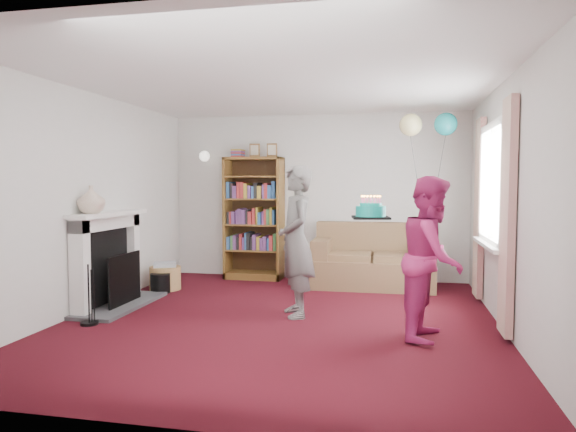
% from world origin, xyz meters
% --- Properties ---
extents(ground, '(5.00, 5.00, 0.00)m').
position_xyz_m(ground, '(0.00, 0.00, 0.00)').
color(ground, '#35080E').
rests_on(ground, ground).
extents(wall_back, '(4.50, 0.02, 2.50)m').
position_xyz_m(wall_back, '(0.00, 2.51, 1.25)').
color(wall_back, silver).
rests_on(wall_back, ground).
extents(wall_left, '(0.02, 5.00, 2.50)m').
position_xyz_m(wall_left, '(-2.26, 0.00, 1.25)').
color(wall_left, silver).
rests_on(wall_left, ground).
extents(wall_right, '(0.02, 5.00, 2.50)m').
position_xyz_m(wall_right, '(2.26, 0.00, 1.25)').
color(wall_right, silver).
rests_on(wall_right, ground).
extents(ceiling, '(4.50, 5.00, 0.01)m').
position_xyz_m(ceiling, '(0.00, 0.00, 2.50)').
color(ceiling, white).
rests_on(ceiling, wall_back).
extents(fireplace, '(0.55, 1.80, 1.12)m').
position_xyz_m(fireplace, '(-2.09, 0.19, 0.51)').
color(fireplace, '#3F3F42').
rests_on(fireplace, ground).
extents(window_bay, '(0.14, 2.02, 2.20)m').
position_xyz_m(window_bay, '(2.21, 0.60, 1.20)').
color(window_bay, white).
rests_on(window_bay, ground).
extents(wall_sconce, '(0.16, 0.23, 0.16)m').
position_xyz_m(wall_sconce, '(-1.75, 2.36, 1.88)').
color(wall_sconce, gold).
rests_on(wall_sconce, ground).
extents(bookcase, '(0.88, 0.42, 2.06)m').
position_xyz_m(bookcase, '(-0.93, 2.30, 0.91)').
color(bookcase, '#472B14').
rests_on(bookcase, ground).
extents(sofa, '(1.67, 0.89, 0.89)m').
position_xyz_m(sofa, '(0.88, 2.07, 0.33)').
color(sofa, brown).
rests_on(sofa, ground).
extents(wicker_basket, '(0.42, 0.42, 0.38)m').
position_xyz_m(wicker_basket, '(-1.90, 1.22, 0.17)').
color(wicker_basket, '#A97D4E').
rests_on(wicker_basket, ground).
extents(person_striped, '(0.60, 0.71, 1.66)m').
position_xyz_m(person_striped, '(0.12, 0.22, 0.83)').
color(person_striped, black).
rests_on(person_striped, ground).
extents(person_magenta, '(0.73, 0.85, 1.53)m').
position_xyz_m(person_magenta, '(1.53, -0.33, 0.76)').
color(person_magenta, '#A9215D').
rests_on(person_magenta, ground).
extents(birthday_cake, '(0.35, 0.35, 0.22)m').
position_xyz_m(birthday_cake, '(0.95, -0.28, 1.19)').
color(birthday_cake, black).
rests_on(birthday_cake, ground).
extents(balloons, '(0.73, 0.29, 1.71)m').
position_xyz_m(balloons, '(1.59, 1.68, 2.22)').
color(balloons, '#3F3F3F').
rests_on(balloons, ground).
extents(mantel_vase, '(0.32, 0.32, 0.31)m').
position_xyz_m(mantel_vase, '(-2.12, -0.15, 1.28)').
color(mantel_vase, beige).
rests_on(mantel_vase, fireplace).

